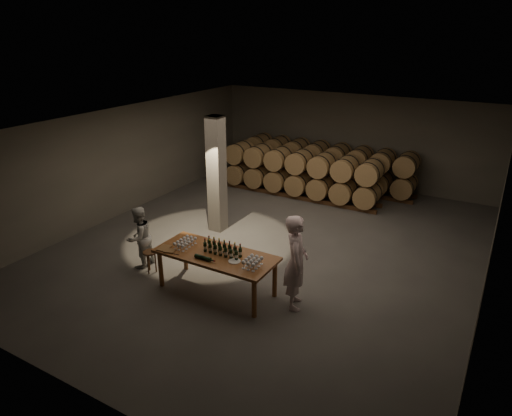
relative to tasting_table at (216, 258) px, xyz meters
The scene contains 15 objects.
room 3.34m from the tasting_table, 123.69° to the left, with size 12.00×12.00×12.00m.
tasting_table is the anchor object (origin of this frame).
barrel_stack_back 7.72m from the tasting_table, 94.23° to the left, with size 6.26×0.95×1.57m.
barrel_stack_front 6.37m from the tasting_table, 98.66° to the left, with size 5.48×0.95×1.57m.
bottle_cluster 0.26m from the tasting_table, 20.62° to the left, with size 0.86×0.23×0.30m.
lying_bottles 0.38m from the tasting_table, 100.93° to the right, with size 0.48×0.08×0.08m.
glass_cluster_left 0.80m from the tasting_table, behind, with size 0.30×0.52×0.16m.
glass_cluster_right 0.98m from the tasting_table, ahead, with size 0.31×0.42×0.18m.
plate 0.55m from the tasting_table, 10.52° to the right, with size 0.25×0.25×0.01m, color white.
notebook_near 1.00m from the tasting_table, 155.68° to the right, with size 0.23×0.18×0.03m, color brown.
notebook_corner 1.16m from the tasting_table, 161.77° to the right, with size 0.23×0.30×0.03m, color brown.
pen 0.84m from the tasting_table, 147.12° to the right, with size 0.01×0.01×0.16m, color black.
stool 1.82m from the tasting_table, behind, with size 0.32×0.32×0.54m.
person_man 1.74m from the tasting_table, 11.23° to the left, with size 0.73×0.48×1.99m, color #F5D4DA.
person_woman 2.20m from the tasting_table, behind, with size 0.72×0.56×1.49m, color silver.
Camera 1 is at (4.98, -9.48, 5.33)m, focal length 32.00 mm.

